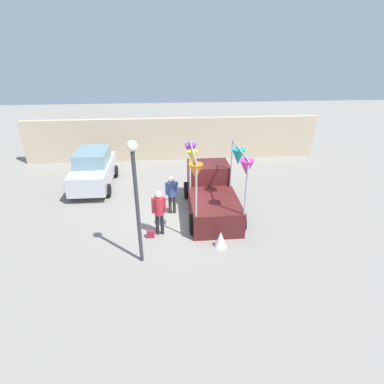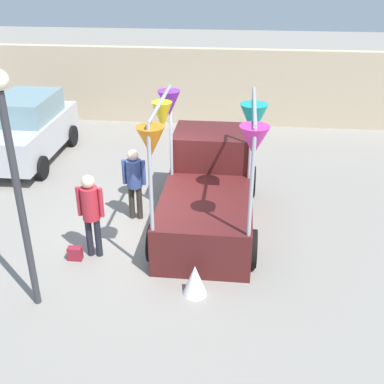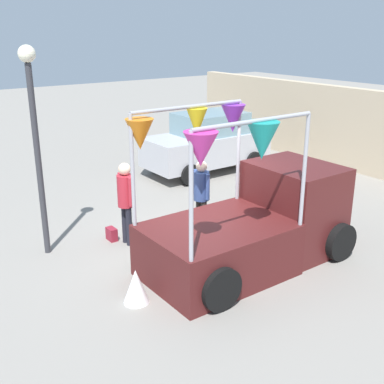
{
  "view_description": "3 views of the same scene",
  "coord_description": "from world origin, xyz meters",
  "px_view_note": "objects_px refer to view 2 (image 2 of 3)",
  "views": [
    {
      "loc": [
        -0.46,
        -10.72,
        6.36
      ],
      "look_at": [
        0.47,
        -0.29,
        1.36
      ],
      "focal_mm": 28.0,
      "sensor_mm": 36.0,
      "label": 1
    },
    {
      "loc": [
        2.02,
        -8.94,
        5.57
      ],
      "look_at": [
        1.11,
        -0.52,
        1.29
      ],
      "focal_mm": 45.0,
      "sensor_mm": 36.0,
      "label": 2
    },
    {
      "loc": [
        7.6,
        -5.44,
        4.39
      ],
      "look_at": [
        0.98,
        -0.63,
        1.58
      ],
      "focal_mm": 45.0,
      "sensor_mm": 36.0,
      "label": 3
    }
  ],
  "objects_px": {
    "parked_car": "(27,129)",
    "person_vendor": "(134,178)",
    "person_customer": "(91,208)",
    "vendor_truck": "(209,185)",
    "handbag": "(75,254)",
    "street_lamp": "(13,164)",
    "folded_kite_bundle_white": "(195,280)"
  },
  "relations": [
    {
      "from": "vendor_truck",
      "to": "handbag",
      "type": "height_order",
      "value": "vendor_truck"
    },
    {
      "from": "parked_car",
      "to": "person_vendor",
      "type": "xyz_separation_m",
      "value": [
        3.83,
        -3.12,
        0.08
      ]
    },
    {
      "from": "street_lamp",
      "to": "person_customer",
      "type": "bearing_deg",
      "value": 68.94
    },
    {
      "from": "person_customer",
      "to": "street_lamp",
      "type": "xyz_separation_m",
      "value": [
        -0.59,
        -1.54,
        1.57
      ]
    },
    {
      "from": "folded_kite_bundle_white",
      "to": "parked_car",
      "type": "bearing_deg",
      "value": 133.64
    },
    {
      "from": "person_vendor",
      "to": "handbag",
      "type": "distance_m",
      "value": 2.17
    },
    {
      "from": "person_customer",
      "to": "person_vendor",
      "type": "xyz_separation_m",
      "value": [
        0.51,
        1.58,
        -0.07
      ]
    },
    {
      "from": "folded_kite_bundle_white",
      "to": "person_customer",
      "type": "bearing_deg",
      "value": 154.74
    },
    {
      "from": "person_customer",
      "to": "parked_car",
      "type": "bearing_deg",
      "value": 125.14
    },
    {
      "from": "parked_car",
      "to": "folded_kite_bundle_white",
      "type": "relative_size",
      "value": 6.67
    },
    {
      "from": "handbag",
      "to": "person_customer",
      "type": "bearing_deg",
      "value": 29.74
    },
    {
      "from": "person_vendor",
      "to": "folded_kite_bundle_white",
      "type": "xyz_separation_m",
      "value": [
        1.63,
        -2.59,
        -0.72
      ]
    },
    {
      "from": "vendor_truck",
      "to": "person_customer",
      "type": "bearing_deg",
      "value": -142.02
    },
    {
      "from": "vendor_truck",
      "to": "street_lamp",
      "type": "height_order",
      "value": "street_lamp"
    },
    {
      "from": "folded_kite_bundle_white",
      "to": "vendor_truck",
      "type": "bearing_deg",
      "value": 89.15
    },
    {
      "from": "person_customer",
      "to": "street_lamp",
      "type": "distance_m",
      "value": 2.28
    },
    {
      "from": "vendor_truck",
      "to": "person_vendor",
      "type": "distance_m",
      "value": 1.68
    },
    {
      "from": "person_vendor",
      "to": "street_lamp",
      "type": "relative_size",
      "value": 0.41
    },
    {
      "from": "parked_car",
      "to": "handbag",
      "type": "height_order",
      "value": "parked_car"
    },
    {
      "from": "person_vendor",
      "to": "folded_kite_bundle_white",
      "type": "distance_m",
      "value": 3.15
    },
    {
      "from": "handbag",
      "to": "street_lamp",
      "type": "height_order",
      "value": "street_lamp"
    },
    {
      "from": "parked_car",
      "to": "street_lamp",
      "type": "height_order",
      "value": "street_lamp"
    },
    {
      "from": "person_customer",
      "to": "handbag",
      "type": "relative_size",
      "value": 6.37
    },
    {
      "from": "parked_car",
      "to": "person_customer",
      "type": "bearing_deg",
      "value": -54.86
    },
    {
      "from": "person_vendor",
      "to": "handbag",
      "type": "bearing_deg",
      "value": -115.75
    },
    {
      "from": "vendor_truck",
      "to": "parked_car",
      "type": "xyz_separation_m",
      "value": [
        -5.49,
        3.01,
        0.07
      ]
    },
    {
      "from": "vendor_truck",
      "to": "street_lamp",
      "type": "xyz_separation_m",
      "value": [
        -2.77,
        -3.24,
        1.79
      ]
    },
    {
      "from": "folded_kite_bundle_white",
      "to": "person_vendor",
      "type": "bearing_deg",
      "value": 122.12
    },
    {
      "from": "vendor_truck",
      "to": "person_vendor",
      "type": "height_order",
      "value": "vendor_truck"
    },
    {
      "from": "vendor_truck",
      "to": "street_lamp",
      "type": "distance_m",
      "value": 4.63
    },
    {
      "from": "person_customer",
      "to": "handbag",
      "type": "xyz_separation_m",
      "value": [
        -0.35,
        -0.2,
        -0.95
      ]
    },
    {
      "from": "vendor_truck",
      "to": "person_customer",
      "type": "distance_m",
      "value": 2.77
    }
  ]
}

